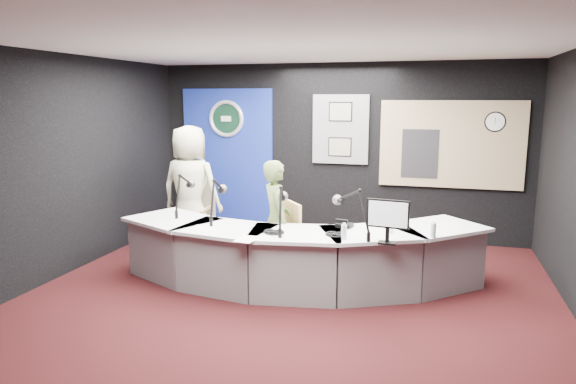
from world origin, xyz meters
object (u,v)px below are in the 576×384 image
(broadcast_desk, at_px, (294,255))
(armchair_left, at_px, (191,220))
(person_man, at_px, (190,189))
(person_woman, at_px, (276,220))
(armchair_right, at_px, (276,238))

(broadcast_desk, height_order, armchair_left, armchair_left)
(person_man, distance_m, person_woman, 1.77)
(armchair_right, distance_m, person_woman, 0.24)
(person_man, bearing_deg, person_woman, 153.87)
(broadcast_desk, xyz_separation_m, person_man, (-1.85, 0.99, 0.56))
(broadcast_desk, height_order, person_woman, person_woman)
(person_man, bearing_deg, armchair_left, -0.00)
(armchair_left, relative_size, armchair_right, 0.91)
(broadcast_desk, bearing_deg, armchair_left, 151.94)
(armchair_left, relative_size, person_man, 0.50)
(person_man, relative_size, person_woman, 1.24)
(broadcast_desk, distance_m, armchair_left, 2.10)
(armchair_left, height_order, person_woman, person_woman)
(broadcast_desk, relative_size, person_man, 2.42)
(armchair_right, bearing_deg, person_woman, 0.00)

